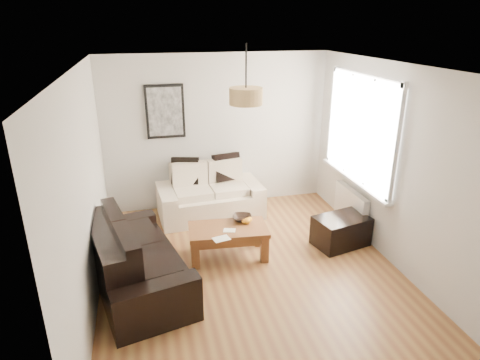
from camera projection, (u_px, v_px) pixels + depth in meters
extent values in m
plane|color=brown|center=(251.00, 270.00, 5.45)|extent=(4.50, 4.50, 0.00)
cube|color=white|center=(351.00, 206.00, 6.43)|extent=(0.10, 0.90, 0.52)
cylinder|color=tan|center=(246.00, 96.00, 4.91)|extent=(0.40, 0.40, 0.20)
cube|color=black|center=(341.00, 231.00, 6.01)|extent=(0.85, 0.65, 0.43)
cube|color=black|center=(185.00, 171.00, 6.84)|extent=(0.47, 0.25, 0.44)
cube|color=black|center=(227.00, 167.00, 6.99)|extent=(0.48, 0.24, 0.46)
imported|color=black|center=(242.00, 218.00, 5.84)|extent=(0.33, 0.33, 0.07)
sphere|color=orange|center=(247.00, 221.00, 5.74)|extent=(0.10, 0.10, 0.09)
sphere|color=#FA9E15|center=(250.00, 219.00, 5.78)|extent=(0.07, 0.07, 0.07)
sphere|color=orange|center=(244.00, 221.00, 5.73)|extent=(0.07, 0.07, 0.06)
cube|color=white|center=(221.00, 239.00, 5.34)|extent=(0.24, 0.19, 0.01)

